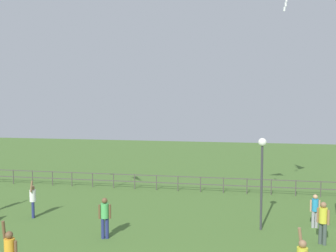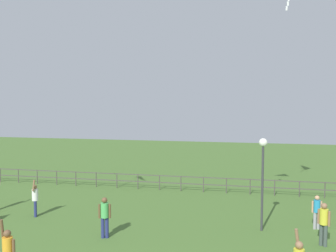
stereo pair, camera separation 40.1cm
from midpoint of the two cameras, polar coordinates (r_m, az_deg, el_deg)
name	(u,v)px [view 1 (the left image)]	position (r m, az deg, el deg)	size (l,w,h in m)	color
lamppost	(262,163)	(16.84, 13.43, -5.44)	(0.36, 0.36, 4.07)	#38383D
person_0	(33,199)	(19.65, -20.42, -10.32)	(0.30, 0.48, 1.86)	navy
person_1	(323,220)	(16.37, 21.82, -13.13)	(0.43, 0.35, 1.72)	#3F4C47
person_5	(315,209)	(18.26, 20.83, -11.66)	(0.45, 0.28, 1.51)	#99999E
person_6	(105,215)	(16.11, -10.30, -13.19)	(0.50, 0.32, 1.71)	navy
waterfront_railing	(168,181)	(23.66, -0.45, -8.30)	(36.06, 0.06, 0.95)	#4C4742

